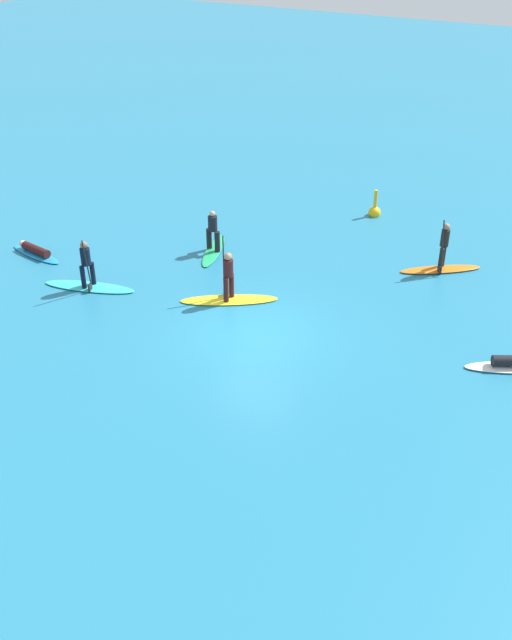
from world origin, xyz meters
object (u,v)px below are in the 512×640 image
at_px(surfer_on_teal_board, 88,277).
at_px(marker_buoy, 375,211).
at_px(surfer_on_green_board, 213,240).
at_px(surfer_on_orange_board, 442,260).
at_px(surfer_on_yellow_board, 229,289).
at_px(surfer_on_blue_board, 35,251).

relative_size(surfer_on_teal_board, marker_buoy, 2.67).
bearing_deg(surfer_on_green_board, surfer_on_teal_board, -45.03).
bearing_deg(surfer_on_orange_board, surfer_on_teal_board, -1.67).
height_order(surfer_on_yellow_board, marker_buoy, surfer_on_yellow_board).
bearing_deg(surfer_on_green_board, surfer_on_blue_board, -77.08).
relative_size(surfer_on_green_board, surfer_on_yellow_board, 0.91).
bearing_deg(surfer_on_blue_board, surfer_on_yellow_board, -167.49).
bearing_deg(marker_buoy, surfer_on_green_board, -123.31).
distance_m(surfer_on_blue_board, surfer_on_orange_board, 14.91).
relative_size(surfer_on_orange_board, surfer_on_teal_board, 0.83).
distance_m(surfer_on_green_board, surfer_on_blue_board, 6.65).
distance_m(surfer_on_yellow_board, surfer_on_orange_board, 7.83).
relative_size(surfer_on_blue_board, surfer_on_teal_board, 0.78).
height_order(surfer_on_yellow_board, surfer_on_teal_board, surfer_on_yellow_board).
bearing_deg(surfer_on_blue_board, surfer_on_teal_board, 172.24).
distance_m(surfer_on_green_board, surfer_on_yellow_board, 3.82).
bearing_deg(marker_buoy, surfer_on_teal_board, -120.47).
bearing_deg(surfer_on_yellow_board, surfer_on_teal_board, -13.60).
height_order(surfer_on_green_board, surfer_on_yellow_board, surfer_on_yellow_board).
bearing_deg(surfer_on_blue_board, marker_buoy, -126.48).
bearing_deg(surfer_on_orange_board, marker_buoy, -79.19).
bearing_deg(surfer_on_teal_board, surfer_on_green_board, 46.80).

